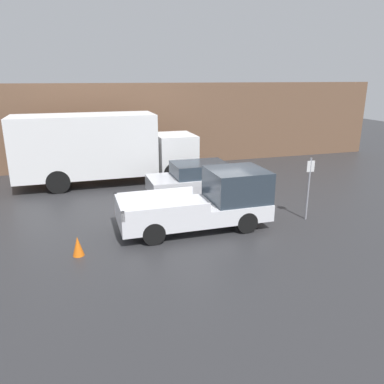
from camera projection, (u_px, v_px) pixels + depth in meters
ground_plane at (221, 216)px, 14.12m from camera, size 60.00×60.00×0.00m
building_wall at (164, 125)px, 21.81m from camera, size 28.00×0.15×4.72m
pickup_truck at (209, 201)px, 12.92m from camera, size 5.12×2.05×1.98m
car at (198, 179)px, 16.25m from camera, size 4.20×1.95×1.51m
delivery_truck at (100, 147)px, 17.95m from camera, size 8.60×2.45×3.36m
parking_sign at (309, 185)px, 13.45m from camera, size 0.30×0.07×2.30m
traffic_cone at (78, 246)px, 10.93m from camera, size 0.34×0.34×0.59m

